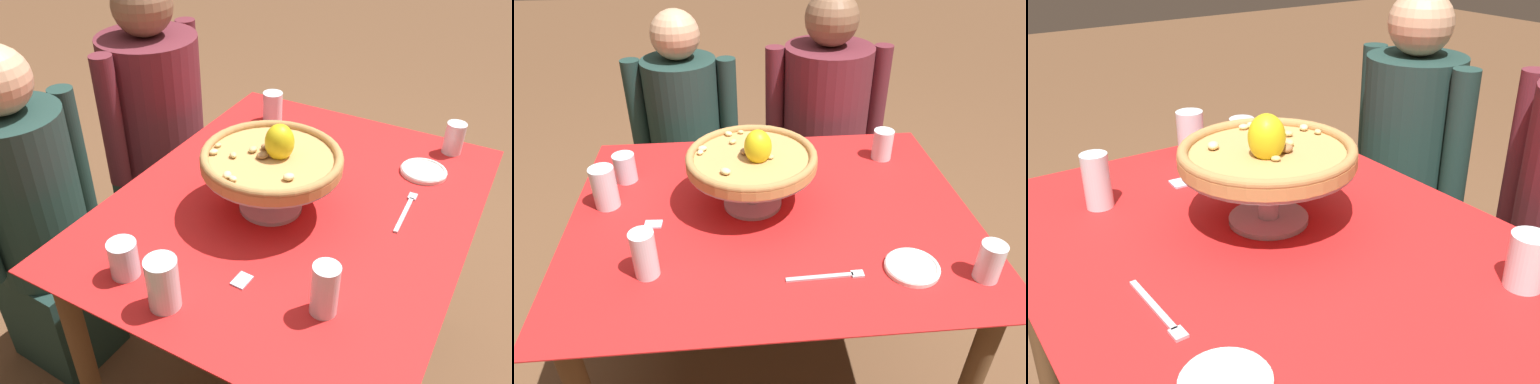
% 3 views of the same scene
% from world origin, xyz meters
% --- Properties ---
extents(ground_plane, '(14.00, 14.00, 0.00)m').
position_xyz_m(ground_plane, '(0.00, 0.00, 0.00)').
color(ground_plane, brown).
extents(dining_table, '(1.21, 0.97, 0.76)m').
position_xyz_m(dining_table, '(0.00, 0.00, 0.65)').
color(dining_table, brown).
rests_on(dining_table, ground).
extents(pizza_stand, '(0.38, 0.38, 0.14)m').
position_xyz_m(pizza_stand, '(-0.05, 0.05, 0.86)').
color(pizza_stand, '#B7B7C1').
rests_on(pizza_stand, dining_table).
extents(pizza, '(0.39, 0.39, 0.12)m').
position_xyz_m(pizza, '(-0.05, 0.05, 0.92)').
color(pizza, tan).
rests_on(pizza, pizza_stand).
extents(water_glass_back_right, '(0.07, 0.07, 0.11)m').
position_xyz_m(water_glass_back_right, '(0.43, 0.30, 0.80)').
color(water_glass_back_right, white).
rests_on(water_glass_back_right, dining_table).
extents(water_glass_back_left, '(0.07, 0.07, 0.10)m').
position_xyz_m(water_glass_back_left, '(-0.47, 0.23, 0.80)').
color(water_glass_back_left, silver).
rests_on(water_glass_back_left, dining_table).
extents(water_glass_front_right, '(0.06, 0.06, 0.11)m').
position_xyz_m(water_glass_front_right, '(0.51, -0.33, 0.80)').
color(water_glass_front_right, white).
rests_on(water_glass_front_right, dining_table).
extents(water_glass_front_left, '(0.06, 0.06, 0.13)m').
position_xyz_m(water_glass_front_left, '(-0.34, -0.24, 0.81)').
color(water_glass_front_left, silver).
rests_on(water_glass_front_left, dining_table).
extents(water_glass_side_left, '(0.07, 0.07, 0.13)m').
position_xyz_m(water_glass_side_left, '(-0.50, 0.08, 0.81)').
color(water_glass_side_left, silver).
rests_on(water_glass_side_left, dining_table).
extents(side_plate, '(0.14, 0.14, 0.02)m').
position_xyz_m(side_plate, '(0.34, -0.28, 0.76)').
color(side_plate, white).
rests_on(side_plate, dining_table).
extents(dinner_fork, '(0.20, 0.02, 0.01)m').
position_xyz_m(dinner_fork, '(0.12, -0.29, 0.76)').
color(dinner_fork, '#B7B7C1').
rests_on(dinner_fork, dining_table).
extents(sugar_packet, '(0.05, 0.04, 0.00)m').
position_xyz_m(sugar_packet, '(-0.35, -0.03, 0.76)').
color(sugar_packet, silver).
rests_on(sugar_packet, dining_table).
extents(diner_left, '(0.47, 0.33, 1.19)m').
position_xyz_m(diner_left, '(-0.31, 0.76, 0.56)').
color(diner_left, '#1E3833').
rests_on(diner_left, ground).
extents(diner_right, '(0.53, 0.39, 1.25)m').
position_xyz_m(diner_right, '(0.31, 0.76, 0.62)').
color(diner_right, '#1E3833').
rests_on(diner_right, ground).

